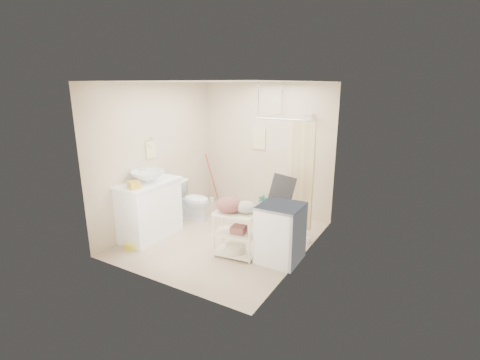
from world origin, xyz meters
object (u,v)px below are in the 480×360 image
object	(u,v)px
vanity	(149,209)
laundry_rack	(235,230)
toilet	(192,200)
washing_machine	(280,233)

from	to	relation	value
vanity	laundry_rack	xyz separation A→B (m)	(1.66, 0.11, -0.07)
laundry_rack	vanity	bearing A→B (deg)	176.69
vanity	toilet	world-z (taller)	vanity
toilet	washing_machine	xyz separation A→B (m)	(2.18, -0.70, 0.06)
vanity	washing_machine	world-z (taller)	vanity
toilet	laundry_rack	world-z (taller)	laundry_rack
washing_machine	laundry_rack	bearing A→B (deg)	-161.02
toilet	washing_machine	world-z (taller)	washing_machine
vanity	laundry_rack	bearing A→B (deg)	3.38
washing_machine	laundry_rack	xyz separation A→B (m)	(-0.64, -0.23, -0.01)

